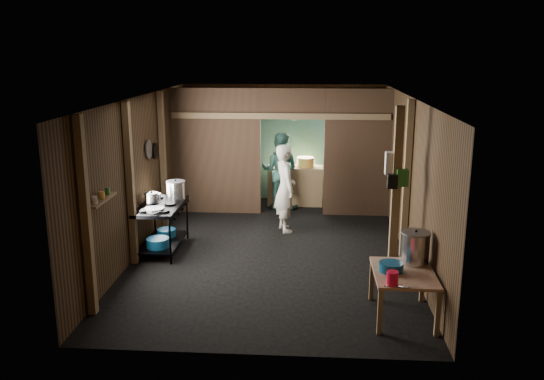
# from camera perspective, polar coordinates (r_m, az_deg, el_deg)

# --- Properties ---
(floor) EXTENTS (4.50, 7.00, 0.00)m
(floor) POSITION_cam_1_polar(r_m,az_deg,el_deg) (9.86, 0.08, -5.93)
(floor) COLOR black
(floor) RESTS_ON ground
(ceiling) EXTENTS (4.50, 7.00, 0.00)m
(ceiling) POSITION_cam_1_polar(r_m,az_deg,el_deg) (9.30, 0.09, 9.31)
(ceiling) COLOR #2E2B29
(ceiling) RESTS_ON ground
(wall_back) EXTENTS (4.50, 0.00, 2.60)m
(wall_back) POSITION_cam_1_polar(r_m,az_deg,el_deg) (12.92, 1.13, 4.83)
(wall_back) COLOR #4E341B
(wall_back) RESTS_ON ground
(wall_front) EXTENTS (4.50, 0.00, 2.60)m
(wall_front) POSITION_cam_1_polar(r_m,az_deg,el_deg) (6.13, -2.12, -5.64)
(wall_front) COLOR #4E341B
(wall_front) RESTS_ON ground
(wall_left) EXTENTS (0.00, 7.00, 2.60)m
(wall_left) POSITION_cam_1_polar(r_m,az_deg,el_deg) (9.90, -13.03, 1.62)
(wall_left) COLOR #4E341B
(wall_left) RESTS_ON ground
(wall_right) EXTENTS (0.00, 7.00, 2.60)m
(wall_right) POSITION_cam_1_polar(r_m,az_deg,el_deg) (9.61, 13.60, 1.22)
(wall_right) COLOR #4E341B
(wall_right) RESTS_ON ground
(partition_left) EXTENTS (1.85, 0.10, 2.60)m
(partition_left) POSITION_cam_1_polar(r_m,az_deg,el_deg) (11.79, -5.65, 3.87)
(partition_left) COLOR brown
(partition_left) RESTS_ON floor
(partition_right) EXTENTS (1.35, 0.10, 2.60)m
(partition_right) POSITION_cam_1_polar(r_m,az_deg,el_deg) (11.67, 8.57, 3.68)
(partition_right) COLOR brown
(partition_right) RESTS_ON floor
(partition_header) EXTENTS (1.30, 0.10, 0.60)m
(partition_header) POSITION_cam_1_polar(r_m,az_deg,el_deg) (11.50, 2.09, 8.70)
(partition_header) COLOR brown
(partition_header) RESTS_ON wall_back
(turquoise_panel) EXTENTS (4.40, 0.06, 2.50)m
(turquoise_panel) POSITION_cam_1_polar(r_m,az_deg,el_deg) (12.87, 1.11, 4.57)
(turquoise_panel) COLOR #60AEAD
(turquoise_panel) RESTS_ON wall_back
(back_counter) EXTENTS (1.20, 0.50, 0.85)m
(back_counter) POSITION_cam_1_polar(r_m,az_deg,el_deg) (12.55, 2.35, 0.46)
(back_counter) COLOR olive
(back_counter) RESTS_ON floor
(wall_clock) EXTENTS (0.20, 0.03, 0.20)m
(wall_clock) POSITION_cam_1_polar(r_m,az_deg,el_deg) (12.73, 2.25, 7.41)
(wall_clock) COLOR silver
(wall_clock) RESTS_ON wall_back
(post_left_a) EXTENTS (0.10, 0.12, 2.60)m
(post_left_a) POSITION_cam_1_polar(r_m,az_deg,el_deg) (7.50, -18.20, -2.67)
(post_left_a) COLOR olive
(post_left_a) RESTS_ON floor
(post_left_b) EXTENTS (0.10, 0.12, 2.60)m
(post_left_b) POSITION_cam_1_polar(r_m,az_deg,el_deg) (9.13, -14.04, 0.53)
(post_left_b) COLOR olive
(post_left_b) RESTS_ON floor
(post_left_c) EXTENTS (0.10, 0.12, 2.60)m
(post_left_c) POSITION_cam_1_polar(r_m,az_deg,el_deg) (11.01, -10.90, 2.96)
(post_left_c) COLOR olive
(post_left_c) RESTS_ON floor
(post_right) EXTENTS (0.10, 0.12, 2.60)m
(post_right) POSITION_cam_1_polar(r_m,az_deg,el_deg) (9.41, 13.37, 0.96)
(post_right) COLOR olive
(post_right) RESTS_ON floor
(post_free) EXTENTS (0.12, 0.12, 2.60)m
(post_free) POSITION_cam_1_polar(r_m,az_deg,el_deg) (8.30, 12.32, -0.71)
(post_free) COLOR olive
(post_free) RESTS_ON floor
(cross_beam) EXTENTS (4.40, 0.12, 0.12)m
(cross_beam) POSITION_cam_1_polar(r_m,az_deg,el_deg) (11.49, 0.81, 7.45)
(cross_beam) COLOR olive
(cross_beam) RESTS_ON wall_left
(pan_lid_big) EXTENTS (0.03, 0.34, 0.34)m
(pan_lid_big) POSITION_cam_1_polar(r_m,az_deg,el_deg) (10.19, -12.28, 4.02)
(pan_lid_big) COLOR slate
(pan_lid_big) RESTS_ON wall_left
(pan_lid_small) EXTENTS (0.03, 0.30, 0.30)m
(pan_lid_small) POSITION_cam_1_polar(r_m,az_deg,el_deg) (10.59, -11.67, 3.87)
(pan_lid_small) COLOR black
(pan_lid_small) RESTS_ON wall_left
(wall_shelf) EXTENTS (0.14, 0.80, 0.03)m
(wall_shelf) POSITION_cam_1_polar(r_m,az_deg,el_deg) (7.91, -16.72, -0.96)
(wall_shelf) COLOR olive
(wall_shelf) RESTS_ON wall_left
(jar_white) EXTENTS (0.07, 0.07, 0.10)m
(jar_white) POSITION_cam_1_polar(r_m,az_deg,el_deg) (7.67, -17.40, -0.97)
(jar_white) COLOR silver
(jar_white) RESTS_ON wall_shelf
(jar_yellow) EXTENTS (0.08, 0.08, 0.10)m
(jar_yellow) POSITION_cam_1_polar(r_m,az_deg,el_deg) (7.89, -16.75, -0.50)
(jar_yellow) COLOR #F8BE4A
(jar_yellow) RESTS_ON wall_shelf
(jar_green) EXTENTS (0.06, 0.06, 0.10)m
(jar_green) POSITION_cam_1_polar(r_m,az_deg,el_deg) (8.09, -16.22, -0.11)
(jar_green) COLOR #2D7529
(jar_green) RESTS_ON wall_shelf
(bag_white) EXTENTS (0.22, 0.15, 0.32)m
(bag_white) POSITION_cam_1_polar(r_m,az_deg,el_deg) (8.26, 12.07, 2.66)
(bag_white) COLOR silver
(bag_white) RESTS_ON post_free
(bag_green) EXTENTS (0.16, 0.12, 0.24)m
(bag_green) POSITION_cam_1_polar(r_m,az_deg,el_deg) (8.18, 12.97, 1.21)
(bag_green) COLOR #2D7529
(bag_green) RESTS_ON post_free
(bag_black) EXTENTS (0.14, 0.10, 0.20)m
(bag_black) POSITION_cam_1_polar(r_m,az_deg,el_deg) (8.15, 12.00, 0.86)
(bag_black) COLOR black
(bag_black) RESTS_ON post_free
(gas_range) EXTENTS (0.71, 1.38, 0.81)m
(gas_range) POSITION_cam_1_polar(r_m,az_deg,el_deg) (9.84, -11.01, -3.73)
(gas_range) COLOR black
(gas_range) RESTS_ON floor
(prep_table) EXTENTS (0.76, 1.04, 0.62)m
(prep_table) POSITION_cam_1_polar(r_m,az_deg,el_deg) (7.56, 12.99, -10.18)
(prep_table) COLOR tan
(prep_table) RESTS_ON floor
(stove_pot_large) EXTENTS (0.44, 0.44, 0.34)m
(stove_pot_large) POSITION_cam_1_polar(r_m,az_deg,el_deg) (10.04, -9.62, -0.03)
(stove_pot_large) COLOR #BBBBBB
(stove_pot_large) RESTS_ON gas_range
(stove_pot_med) EXTENTS (0.31, 0.31, 0.21)m
(stove_pot_med) POSITION_cam_1_polar(r_m,az_deg,el_deg) (9.81, -12.01, -0.86)
(stove_pot_med) COLOR #BBBBBB
(stove_pot_med) RESTS_ON gas_range
(stove_saucepan) EXTENTS (0.20, 0.20, 0.09)m
(stove_saucepan) POSITION_cam_1_polar(r_m,az_deg,el_deg) (10.10, -11.53, -0.62)
(stove_saucepan) COLOR #BBBBBB
(stove_saucepan) RESTS_ON gas_range
(frying_pan) EXTENTS (0.49, 0.61, 0.07)m
(frying_pan) POSITION_cam_1_polar(r_m,az_deg,el_deg) (9.36, -11.72, -1.92)
(frying_pan) COLOR slate
(frying_pan) RESTS_ON gas_range
(blue_tub_front) EXTENTS (0.38, 0.38, 0.16)m
(blue_tub_front) POSITION_cam_1_polar(r_m,az_deg,el_deg) (9.63, -11.39, -5.21)
(blue_tub_front) COLOR navy
(blue_tub_front) RESTS_ON gas_range
(blue_tub_back) EXTENTS (0.32, 0.32, 0.13)m
(blue_tub_back) POSITION_cam_1_polar(r_m,az_deg,el_deg) (10.16, -10.55, -4.24)
(blue_tub_back) COLOR navy
(blue_tub_back) RESTS_ON gas_range
(stock_pot) EXTENTS (0.45, 0.45, 0.45)m
(stock_pot) POSITION_cam_1_polar(r_m,az_deg,el_deg) (7.70, 14.19, -5.69)
(stock_pot) COLOR #BBBBBB
(stock_pot) RESTS_ON prep_table
(wash_basin) EXTENTS (0.36, 0.36, 0.12)m
(wash_basin) POSITION_cam_1_polar(r_m,az_deg,el_deg) (7.41, 11.88, -7.57)
(wash_basin) COLOR navy
(wash_basin) RESTS_ON prep_table
(pink_bucket) EXTENTS (0.14, 0.14, 0.17)m
(pink_bucket) POSITION_cam_1_polar(r_m,az_deg,el_deg) (6.99, 12.01, -8.68)
(pink_bucket) COLOR #F1123A
(pink_bucket) RESTS_ON prep_table
(knife) EXTENTS (0.30, 0.08, 0.01)m
(knife) POSITION_cam_1_polar(r_m,az_deg,el_deg) (6.98, 12.45, -9.44)
(knife) COLOR #BBBBBB
(knife) RESTS_ON prep_table
(yellow_tub) EXTENTS (0.38, 0.38, 0.21)m
(yellow_tub) POSITION_cam_1_polar(r_m,az_deg,el_deg) (12.43, 3.38, 2.82)
(yellow_tub) COLOR #F8BE4A
(yellow_tub) RESTS_ON back_counter
(red_cup) EXTENTS (0.13, 0.13, 0.15)m
(red_cup) POSITION_cam_1_polar(r_m,az_deg,el_deg) (12.45, 1.31, 2.72)
(red_cup) COLOR red
(red_cup) RESTS_ON back_counter
(cook) EXTENTS (0.58, 0.70, 1.65)m
(cook) POSITION_cam_1_polar(r_m,az_deg,el_deg) (10.61, 1.32, 0.18)
(cook) COLOR white
(cook) RESTS_ON floor
(worker_back) EXTENTS (0.89, 0.74, 1.65)m
(worker_back) POSITION_cam_1_polar(r_m,az_deg,el_deg) (12.15, 0.82, 1.96)
(worker_back) COLOR #3C7767
(worker_back) RESTS_ON floor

